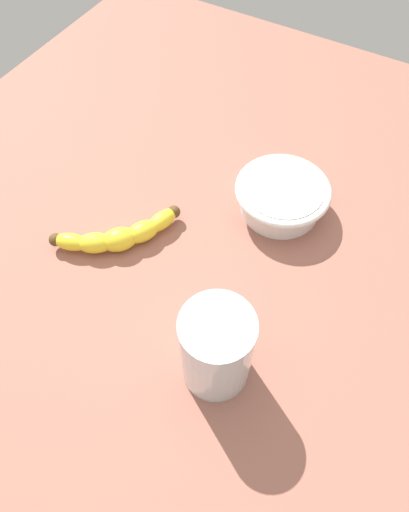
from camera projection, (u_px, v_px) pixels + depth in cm
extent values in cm
cube|color=#975C4C|center=(236.00, 275.00, 66.90)|extent=(120.00, 120.00, 3.00)
ellipsoid|color=yellow|center=(71.00, 242.00, 66.17)|extent=(5.76, 4.14, 2.52)
ellipsoid|color=yellow|center=(95.00, 243.00, 66.07)|extent=(6.01, 5.37, 3.01)
ellipsoid|color=yellow|center=(119.00, 239.00, 66.41)|extent=(6.12, 6.19, 3.50)
ellipsoid|color=yellow|center=(142.00, 232.00, 67.18)|extent=(5.22, 6.02, 3.01)
ellipsoid|color=yellow|center=(162.00, 220.00, 68.32)|extent=(3.93, 5.72, 2.52)
sphere|color=#513819|center=(56.00, 240.00, 66.39)|extent=(1.92, 1.92, 1.92)
sphere|color=#513819|center=(174.00, 212.00, 69.21)|extent=(1.92, 1.92, 1.92)
cylinder|color=silver|center=(216.00, 349.00, 52.32)|extent=(8.41, 8.41, 12.79)
cylinder|color=beige|center=(216.00, 349.00, 52.47)|extent=(7.91, 7.91, 11.93)
cylinder|color=white|center=(281.00, 198.00, 69.75)|extent=(12.05, 12.05, 4.97)
torus|color=white|center=(283.00, 190.00, 68.17)|extent=(14.30, 14.30, 1.20)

